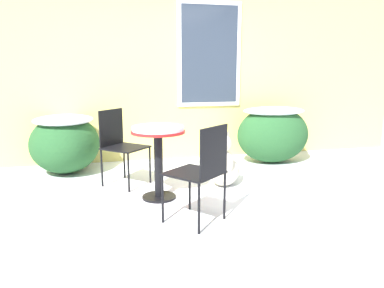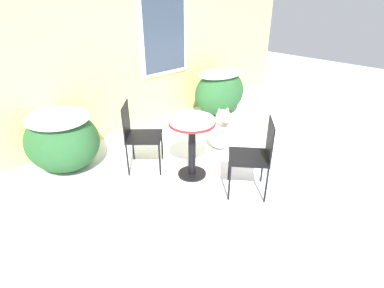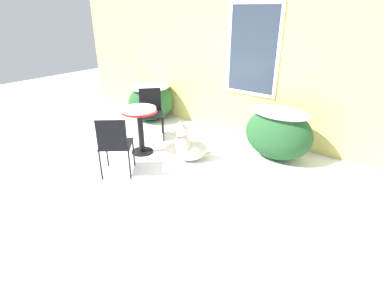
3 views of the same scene
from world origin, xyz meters
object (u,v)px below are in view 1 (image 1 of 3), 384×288
patio_table (158,144)px  patio_chair_near_table (120,143)px  patio_chair_far_side (201,169)px  dog (224,166)px

patio_table → patio_chair_near_table: bearing=120.9°
patio_table → patio_chair_far_side: size_ratio=0.87×
patio_chair_near_table → patio_chair_far_side: same height
patio_chair_far_side → dog: bearing=-158.3°
patio_chair_far_side → patio_table: bearing=-109.8°
dog → patio_chair_near_table: bearing=-166.0°
patio_table → patio_chair_near_table: 0.75m
patio_table → patio_chair_far_side: 0.84m
patio_table → dog: (0.84, 0.25, -0.36)m
patio_chair_near_table → patio_chair_far_side: 1.57m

